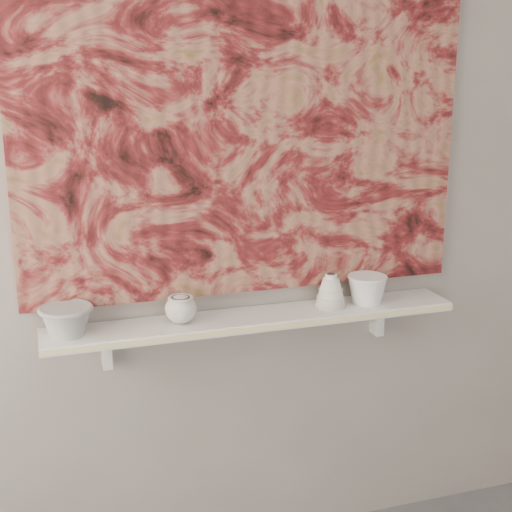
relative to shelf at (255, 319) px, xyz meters
name	(u,v)px	position (x,y,z in m)	size (l,w,h in m)	color
wall_back	(246,186)	(0.00, 0.09, 0.44)	(3.60, 3.60, 0.00)	gray
shelf	(255,319)	(0.00, 0.00, 0.00)	(1.40, 0.18, 0.03)	white
shelf_stripe	(264,328)	(0.00, -0.09, 0.00)	(1.40, 0.01, 0.02)	beige
bracket_left	(106,350)	(-0.49, 0.06, -0.07)	(0.03, 0.06, 0.12)	white
bracket_right	(377,318)	(0.49, 0.06, -0.07)	(0.03, 0.06, 0.12)	white
painting	(248,129)	(0.00, 0.08, 0.62)	(1.50, 0.03, 1.10)	maroon
house_motif	(371,214)	(0.45, 0.07, 0.32)	(0.09, 0.00, 0.08)	black
bowl_grey	(66,320)	(-0.61, 0.00, 0.06)	(0.17, 0.17, 0.10)	gray
cup_cream	(181,309)	(-0.25, 0.00, 0.06)	(0.10, 0.10, 0.09)	beige
bell_vessel	(331,290)	(0.27, 0.00, 0.07)	(0.11, 0.11, 0.12)	silver
bowl_white	(367,289)	(0.41, 0.00, 0.07)	(0.14, 0.14, 0.10)	white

